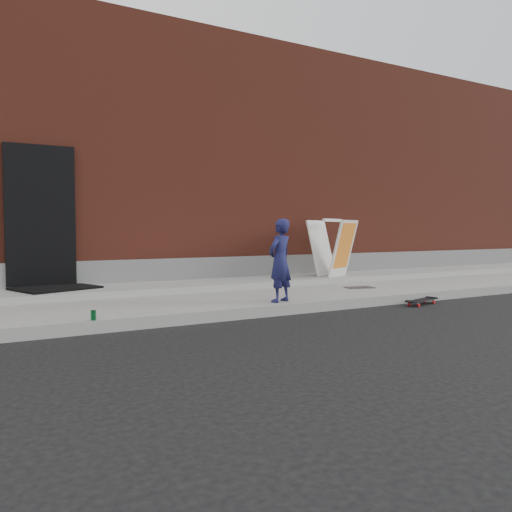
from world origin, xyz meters
TOP-DOWN VIEW (x-y plane):
  - ground at (0.00, 0.00)m, footprint 80.00×80.00m
  - sidewalk at (0.00, 1.50)m, footprint 20.00×3.00m
  - apron at (0.00, 2.40)m, footprint 20.00×1.20m
  - building at (-0.00, 6.99)m, footprint 20.00×8.10m
  - child at (0.25, 0.26)m, footprint 0.51×0.42m
  - skateboard at (2.57, -0.21)m, footprint 0.74×0.36m
  - pizza_sign at (2.69, 2.19)m, footprint 0.95×1.02m
  - soda_can at (-2.36, 0.05)m, footprint 0.07×0.07m
  - doormat at (-2.45, 2.55)m, footprint 1.38×1.26m
  - utility_plate at (2.37, 1.02)m, footprint 0.53×0.40m

SIDE VIEW (x-z plane):
  - ground at x=0.00m, z-range 0.00..0.00m
  - skateboard at x=2.57m, z-range 0.03..0.11m
  - sidewalk at x=0.00m, z-range 0.00..0.15m
  - utility_plate at x=2.37m, z-range 0.15..0.16m
  - apron at x=0.00m, z-range 0.15..0.25m
  - soda_can at x=-2.36m, z-range 0.15..0.26m
  - doormat at x=-2.45m, z-range 0.25..0.28m
  - child at x=0.25m, z-range 0.15..1.33m
  - pizza_sign at x=2.69m, z-range 0.25..1.39m
  - building at x=0.00m, z-range 0.00..5.00m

